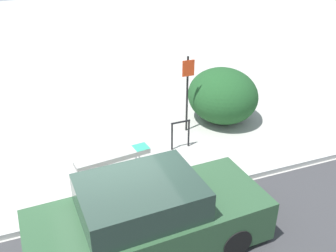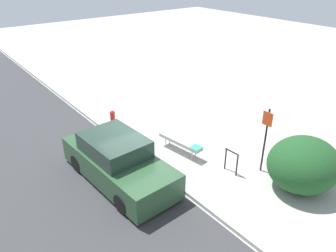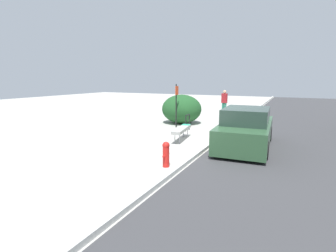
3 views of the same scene
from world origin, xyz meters
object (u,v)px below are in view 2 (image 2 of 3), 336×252
object	(u,v)px
sign_post	(266,135)
parked_car_near	(118,161)
fire_hydrant	(113,118)
bench	(181,142)
bike_rack	(231,159)

from	to	relation	value
sign_post	parked_car_near	size ratio (longest dim) A/B	0.51
fire_hydrant	parked_car_near	world-z (taller)	parked_car_near
bench	parked_car_near	distance (m)	2.65
sign_post	fire_hydrant	bearing A→B (deg)	-158.46
bike_rack	sign_post	bearing A→B (deg)	57.05
bench	fire_hydrant	size ratio (longest dim) A/B	2.49
bench	bike_rack	xyz separation A→B (m)	(2.00, 0.53, 0.04)
parked_car_near	fire_hydrant	bearing A→B (deg)	150.59
fire_hydrant	parked_car_near	size ratio (longest dim) A/B	0.17
parked_car_near	sign_post	bearing A→B (deg)	55.04
bike_rack	parked_car_near	world-z (taller)	parked_car_near
bench	parked_car_near	xyz separation A→B (m)	(0.03, -2.64, 0.21)
bike_rack	sign_post	distance (m)	1.37
bike_rack	parked_car_near	size ratio (longest dim) A/B	0.18
sign_post	parked_car_near	xyz separation A→B (m)	(-2.55, -4.06, -0.71)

